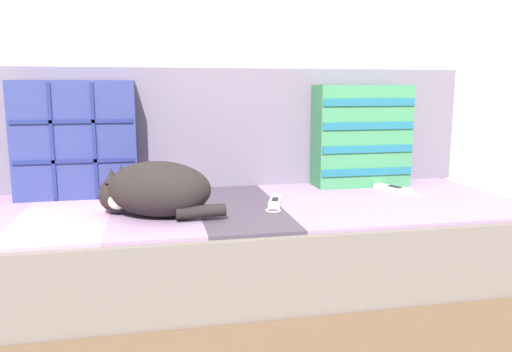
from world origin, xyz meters
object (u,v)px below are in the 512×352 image
object	(u,v)px
throw_pillow_quilted	(76,140)
game_remote_far	(394,189)
couch	(236,261)
game_remote_near	(275,202)
throw_pillow_striped	(361,136)
sleeping_cat	(153,190)

from	to	relation	value
throw_pillow_quilted	game_remote_far	world-z (taller)	throw_pillow_quilted
couch	game_remote_near	world-z (taller)	game_remote_near
throw_pillow_striped	game_remote_far	distance (m)	0.25
throw_pillow_quilted	sleeping_cat	world-z (taller)	throw_pillow_quilted
couch	sleeping_cat	size ratio (longest dim) A/B	5.27
couch	game_remote_far	xyz separation A→B (m)	(0.60, 0.05, 0.21)
couch	throw_pillow_striped	distance (m)	0.69
couch	throw_pillow_quilted	xyz separation A→B (m)	(-0.52, 0.20, 0.41)
throw_pillow_striped	game_remote_far	bearing A→B (deg)	-64.20
game_remote_near	couch	bearing A→B (deg)	151.25
throw_pillow_striped	sleeping_cat	xyz separation A→B (m)	(-0.80, -0.33, -0.12)
game_remote_near	game_remote_far	world-z (taller)	same
sleeping_cat	game_remote_near	distance (m)	0.40
couch	sleeping_cat	bearing A→B (deg)	-154.02
game_remote_far	throw_pillow_striped	bearing A→B (deg)	115.80
couch	game_remote_far	bearing A→B (deg)	4.92
couch	game_remote_near	size ratio (longest dim) A/B	10.07
game_remote_near	game_remote_far	size ratio (longest dim) A/B	0.95
game_remote_far	couch	bearing A→B (deg)	-175.08
couch	throw_pillow_striped	xyz separation A→B (m)	(0.53, 0.20, 0.40)
game_remote_near	throw_pillow_striped	bearing A→B (deg)	32.96
throw_pillow_striped	game_remote_near	distance (m)	0.52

